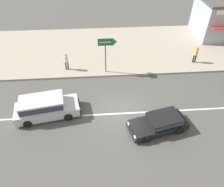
# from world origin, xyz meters

# --- Properties ---
(ground_plane) EXTENTS (160.00, 160.00, 0.00)m
(ground_plane) POSITION_xyz_m (0.00, 0.00, 0.00)
(ground_plane) COLOR #4C4947
(lane_centre_stripe) EXTENTS (50.40, 0.14, 0.01)m
(lane_centre_stripe) POSITION_xyz_m (0.00, 0.00, 0.00)
(lane_centre_stripe) COLOR silver
(lane_centre_stripe) RESTS_ON ground
(kerb_strip) EXTENTS (68.00, 10.00, 0.15)m
(kerb_strip) POSITION_xyz_m (0.00, 9.64, 0.07)
(kerb_strip) COLOR #9E9384
(kerb_strip) RESTS_ON ground
(minivan_silver_1) EXTENTS (4.83, 2.53, 1.56)m
(minivan_silver_1) POSITION_xyz_m (-5.60, 0.28, 0.84)
(minivan_silver_1) COLOR #B7BABF
(minivan_silver_1) RESTS_ON ground
(hatchback_black_4) EXTENTS (4.21, 2.51, 1.10)m
(hatchback_black_4) POSITION_xyz_m (2.36, -1.59, 0.59)
(hatchback_black_4) COLOR black
(hatchback_black_4) RESTS_ON ground
(arrow_signboard) EXTENTS (1.59, 0.70, 3.33)m
(arrow_signboard) POSITION_xyz_m (-0.44, 5.24, 2.96)
(arrow_signboard) COLOR #4C4C51
(arrow_signboard) RESTS_ON kerb_strip
(pedestrian_near_clock) EXTENTS (0.34, 0.34, 1.64)m
(pedestrian_near_clock) POSITION_xyz_m (-4.54, 5.91, 1.11)
(pedestrian_near_clock) COLOR #4C4238
(pedestrian_near_clock) RESTS_ON kerb_strip
(pedestrian_by_shop) EXTENTS (0.34, 0.34, 1.59)m
(pedestrian_by_shop) POSITION_xyz_m (7.60, 6.25, 1.07)
(pedestrian_by_shop) COLOR #232838
(pedestrian_by_shop) RESTS_ON kerb_strip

